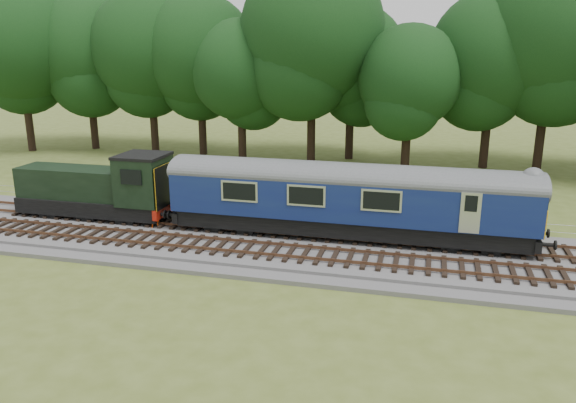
# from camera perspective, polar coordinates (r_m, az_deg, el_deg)

# --- Properties ---
(ground) EXTENTS (120.00, 120.00, 0.00)m
(ground) POSITION_cam_1_polar(r_m,az_deg,el_deg) (27.99, 1.05, -4.82)
(ground) COLOR #4F5D22
(ground) RESTS_ON ground
(ballast) EXTENTS (70.00, 7.00, 0.35)m
(ballast) POSITION_cam_1_polar(r_m,az_deg,el_deg) (27.93, 1.05, -4.48)
(ballast) COLOR #4C4C4F
(ballast) RESTS_ON ground
(track_north) EXTENTS (67.20, 2.40, 0.21)m
(track_north) POSITION_cam_1_polar(r_m,az_deg,el_deg) (29.14, 1.69, -3.12)
(track_north) COLOR black
(track_north) RESTS_ON ballast
(track_south) EXTENTS (67.20, 2.40, 0.21)m
(track_south) POSITION_cam_1_polar(r_m,az_deg,el_deg) (26.39, 0.25, -5.16)
(track_south) COLOR black
(track_south) RESTS_ON ballast
(fence) EXTENTS (64.00, 0.12, 1.00)m
(fence) POSITION_cam_1_polar(r_m,az_deg,el_deg) (32.15, 2.90, -2.09)
(fence) COLOR #6B6054
(fence) RESTS_ON ground
(tree_line) EXTENTS (70.00, 8.00, 18.00)m
(tree_line) POSITION_cam_1_polar(r_m,az_deg,el_deg) (48.90, 7.01, 4.01)
(tree_line) COLOR black
(tree_line) RESTS_ON ground
(dmu_railcar) EXTENTS (18.05, 2.86, 3.88)m
(dmu_railcar) POSITION_cam_1_polar(r_m,az_deg,el_deg) (28.13, 6.07, 0.77)
(dmu_railcar) COLOR black
(dmu_railcar) RESTS_ON ground
(shunter_loco) EXTENTS (8.91, 2.60, 3.38)m
(shunter_loco) POSITION_cam_1_polar(r_m,az_deg,el_deg) (33.18, -18.49, 1.21)
(shunter_loco) COLOR black
(shunter_loco) RESTS_ON ground
(worker) EXTENTS (0.70, 0.60, 1.63)m
(worker) POSITION_cam_1_polar(r_m,az_deg,el_deg) (30.69, -13.41, -1.10)
(worker) COLOR #FB4F0D
(worker) RESTS_ON ballast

